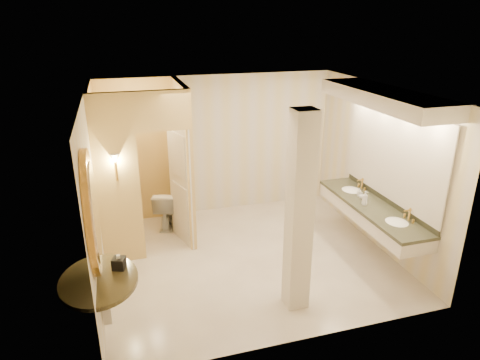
% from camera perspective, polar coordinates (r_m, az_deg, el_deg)
% --- Properties ---
extents(floor, '(4.50, 4.50, 0.00)m').
position_cam_1_polar(floor, '(7.11, 1.12, -10.29)').
color(floor, beige).
rests_on(floor, ground).
extents(ceiling, '(4.50, 4.50, 0.00)m').
position_cam_1_polar(ceiling, '(6.16, 1.29, 11.71)').
color(ceiling, white).
rests_on(ceiling, wall_back).
extents(wall_back, '(4.50, 0.02, 2.70)m').
position_cam_1_polar(wall_back, '(8.34, -2.96, 4.66)').
color(wall_back, beige).
rests_on(wall_back, floor).
extents(wall_front, '(4.50, 0.02, 2.70)m').
position_cam_1_polar(wall_front, '(4.83, 8.45, -8.32)').
color(wall_front, beige).
rests_on(wall_front, floor).
extents(wall_left, '(0.02, 4.00, 2.70)m').
position_cam_1_polar(wall_left, '(6.26, -18.85, -2.18)').
color(wall_left, beige).
rests_on(wall_left, floor).
extents(wall_right, '(0.02, 4.00, 2.70)m').
position_cam_1_polar(wall_right, '(7.47, 17.89, 1.67)').
color(wall_right, beige).
rests_on(wall_right, floor).
extents(toilet_closet, '(1.50, 1.55, 2.70)m').
position_cam_1_polar(toilet_closet, '(7.18, -9.71, 1.94)').
color(toilet_closet, '#F3DE7F').
rests_on(toilet_closet, floor).
extents(wall_sconce, '(0.14, 0.14, 0.42)m').
position_cam_1_polar(wall_sconce, '(6.52, -16.32, 2.63)').
color(wall_sconce, gold).
rests_on(wall_sconce, toilet_closet).
extents(vanity, '(0.75, 2.58, 2.09)m').
position_cam_1_polar(vanity, '(6.93, 18.08, 2.59)').
color(vanity, beige).
rests_on(vanity, floor).
extents(console_shelf, '(1.11, 1.11, 2.01)m').
position_cam_1_polar(console_shelf, '(5.06, -18.76, -7.84)').
color(console_shelf, black).
rests_on(console_shelf, floor).
extents(pillar, '(0.29, 0.29, 2.70)m').
position_cam_1_polar(pillar, '(5.48, 7.93, -4.55)').
color(pillar, beige).
rests_on(pillar, floor).
extents(tissue_box, '(0.18, 0.18, 0.14)m').
position_cam_1_polar(tissue_box, '(5.38, -15.83, -10.63)').
color(tissue_box, black).
rests_on(tissue_box, console_shelf).
extents(toilet, '(0.60, 0.80, 0.73)m').
position_cam_1_polar(toilet, '(8.07, -9.74, -3.71)').
color(toilet, white).
rests_on(toilet, floor).
extents(soap_bottle_a, '(0.07, 0.07, 0.13)m').
position_cam_1_polar(soap_bottle_a, '(7.43, 15.62, -1.58)').
color(soap_bottle_a, beige).
rests_on(soap_bottle_a, vanity).
extents(soap_bottle_b, '(0.09, 0.09, 0.11)m').
position_cam_1_polar(soap_bottle_b, '(7.34, 15.91, -1.99)').
color(soap_bottle_b, silver).
rests_on(soap_bottle_b, vanity).
extents(soap_bottle_c, '(0.12, 0.12, 0.23)m').
position_cam_1_polar(soap_bottle_c, '(7.08, 16.33, -2.33)').
color(soap_bottle_c, '#C6B28C').
rests_on(soap_bottle_c, vanity).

